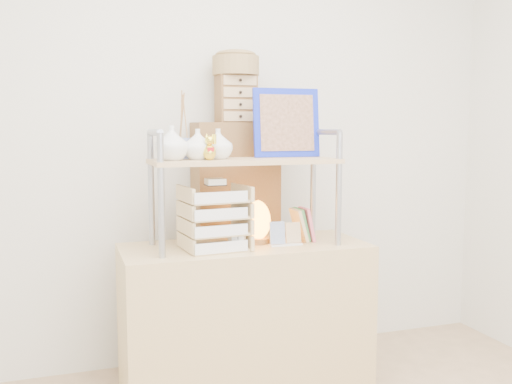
% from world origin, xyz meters
% --- Properties ---
extents(room_shell, '(3.42, 3.41, 2.61)m').
position_xyz_m(room_shell, '(0.00, 0.39, 1.69)').
color(room_shell, silver).
rests_on(room_shell, ground).
extents(desk, '(1.20, 0.50, 0.75)m').
position_xyz_m(desk, '(0.00, 1.20, 0.38)').
color(desk, tan).
rests_on(desk, ground).
extents(cabinet, '(0.45, 0.24, 1.35)m').
position_xyz_m(cabinet, '(0.06, 1.57, 0.68)').
color(cabinet, brown).
rests_on(cabinet, ground).
extents(hutch, '(0.90, 0.34, 0.77)m').
position_xyz_m(hutch, '(-0.07, 1.21, 1.20)').
color(hutch, '#989BA6').
rests_on(hutch, desk).
extents(letter_tray, '(0.30, 0.28, 0.34)m').
position_xyz_m(letter_tray, '(-0.16, 1.14, 0.88)').
color(letter_tray, tan).
rests_on(letter_tray, desk).
extents(salt_lamp, '(0.14, 0.13, 0.21)m').
position_xyz_m(salt_lamp, '(0.08, 1.23, 0.86)').
color(salt_lamp, brown).
rests_on(salt_lamp, desk).
extents(desk_clock, '(0.09, 0.05, 0.12)m').
position_xyz_m(desk_clock, '(-0.08, 1.08, 0.81)').
color(desk_clock, tan).
rests_on(desk_clock, desk).
extents(postcard_stand, '(0.17, 0.05, 0.12)m').
position_xyz_m(postcard_stand, '(0.19, 1.13, 0.78)').
color(postcard_stand, white).
rests_on(postcard_stand, desk).
extents(drawer_chest, '(0.20, 0.16, 0.25)m').
position_xyz_m(drawer_chest, '(0.06, 1.55, 1.48)').
color(drawer_chest, brown).
rests_on(drawer_chest, cabinet).
extents(woven_basket, '(0.25, 0.25, 0.10)m').
position_xyz_m(woven_basket, '(0.06, 1.55, 1.65)').
color(woven_basket, olive).
rests_on(woven_basket, drawer_chest).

